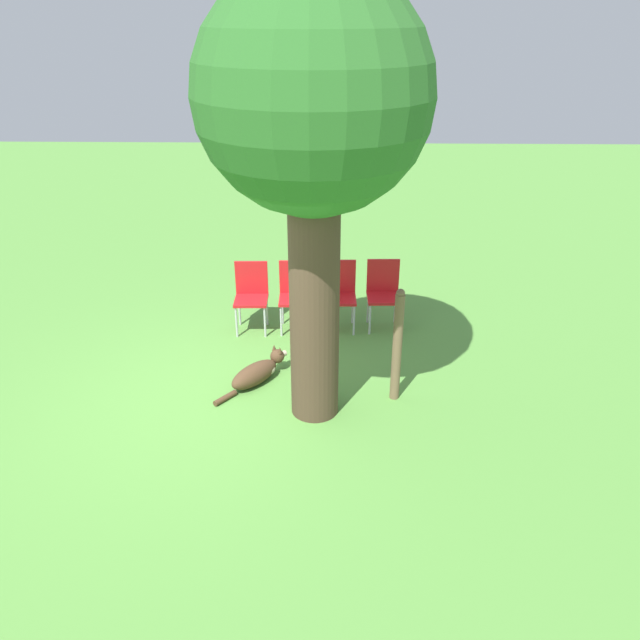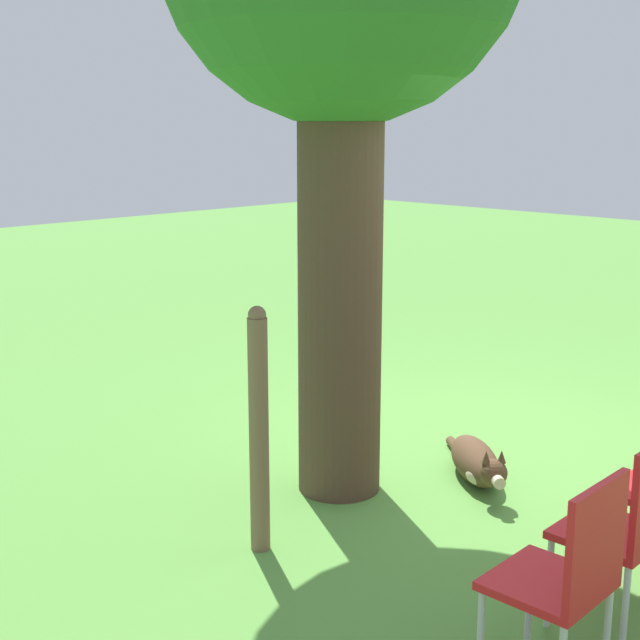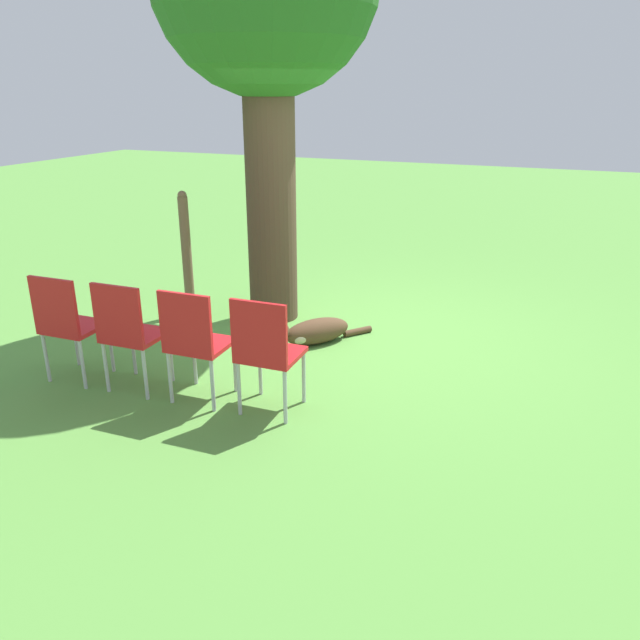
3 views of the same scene
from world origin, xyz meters
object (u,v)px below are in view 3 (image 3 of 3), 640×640
at_px(red_chair_2, 128,329).
at_px(dog, 312,332).
at_px(fence_post, 187,254).
at_px(red_chair_3, 67,321).
at_px(red_chair_0, 266,348).
at_px(red_chair_1, 195,338).

bearing_deg(red_chair_2, dog, -34.84).
height_order(fence_post, red_chair_2, fence_post).
bearing_deg(red_chair_3, fence_post, -0.70).
xyz_separation_m(red_chair_0, red_chair_2, (-0.08, 1.19, 0.00)).
xyz_separation_m(dog, fence_post, (0.30, 1.58, 0.55)).
bearing_deg(fence_post, red_chair_0, -133.03).
bearing_deg(fence_post, red_chair_1, -144.89).
relative_size(dog, red_chair_1, 1.00).
bearing_deg(red_chair_3, red_chair_2, -87.76).
relative_size(dog, red_chair_0, 1.00).
bearing_deg(red_chair_0, dog, 7.65).
bearing_deg(red_chair_1, red_chair_0, -87.76).
relative_size(red_chair_0, red_chair_3, 1.00).
relative_size(dog, red_chair_3, 1.00).
distance_m(dog, red_chair_2, 1.80).
distance_m(dog, red_chair_0, 1.47).
xyz_separation_m(fence_post, red_chair_1, (-1.73, -1.21, -0.14)).
bearing_deg(red_chair_0, red_chair_2, 92.24).
relative_size(fence_post, red_chair_1, 1.43).
distance_m(dog, fence_post, 1.70).
height_order(red_chair_0, red_chair_3, same).
bearing_deg(red_chair_3, dog, -47.50).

